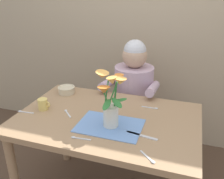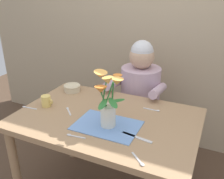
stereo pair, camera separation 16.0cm
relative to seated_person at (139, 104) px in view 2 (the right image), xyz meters
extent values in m
cube|color=tan|center=(-0.03, 0.43, 0.69)|extent=(4.00, 0.10, 2.50)
cube|color=#9E7A56|center=(-0.03, -0.62, 0.16)|extent=(1.20, 0.80, 0.04)
cylinder|color=#9E7A56|center=(-0.57, -0.96, -0.21)|extent=(0.06, 0.06, 0.70)
cylinder|color=#9E7A56|center=(-0.57, -0.28, -0.21)|extent=(0.06, 0.06, 0.70)
cylinder|color=#9E7A56|center=(0.51, -0.28, -0.21)|extent=(0.06, 0.06, 0.70)
cylinder|color=#4C4C56|center=(0.00, 0.00, -0.36)|extent=(0.30, 0.30, 0.40)
cylinder|color=#BC9EB2|center=(0.00, 0.00, 0.09)|extent=(0.34, 0.34, 0.50)
sphere|color=tan|center=(0.00, 0.00, 0.44)|extent=(0.21, 0.21, 0.21)
sphere|color=silver|center=(0.00, 0.00, 0.48)|extent=(0.19, 0.19, 0.19)
cylinder|color=#BC9EB2|center=(-0.19, -0.14, 0.22)|extent=(0.07, 0.33, 0.12)
cylinder|color=#BC9EB2|center=(0.19, -0.14, 0.22)|extent=(0.07, 0.33, 0.12)
cube|color=#6B93D1|center=(0.02, -0.72, 0.18)|extent=(0.40, 0.28, 0.00)
cylinder|color=silver|center=(0.03, -0.72, 0.25)|extent=(0.09, 0.09, 0.14)
cylinder|color=#2D7533|center=(0.06, -0.71, 0.38)|extent=(0.03, 0.02, 0.20)
cone|color=#EFA84C|center=(0.08, -0.71, 0.48)|extent=(0.11, 0.10, 0.05)
sphere|color=#E5D14C|center=(0.08, -0.71, 0.48)|extent=(0.02, 0.02, 0.02)
cylinder|color=#2D7533|center=(0.04, -0.68, 0.37)|extent=(0.04, 0.05, 0.19)
cone|color=orange|center=(0.06, -0.64, 0.47)|extent=(0.07, 0.07, 0.05)
sphere|color=#E5D14C|center=(0.06, -0.64, 0.47)|extent=(0.02, 0.02, 0.02)
cylinder|color=#2D7533|center=(0.00, -0.70, 0.38)|extent=(0.02, 0.08, 0.21)
cone|color=#EFA84C|center=(-0.04, -0.67, 0.49)|extent=(0.11, 0.11, 0.05)
sphere|color=#E5D14C|center=(-0.04, -0.67, 0.50)|extent=(0.02, 0.02, 0.02)
cylinder|color=#2D7533|center=(0.01, -0.73, 0.35)|extent=(0.05, 0.03, 0.14)
cone|color=orange|center=(-0.01, -0.74, 0.42)|extent=(0.09, 0.09, 0.05)
sphere|color=#E5D14C|center=(-0.01, -0.74, 0.43)|extent=(0.02, 0.02, 0.02)
cylinder|color=#2D7533|center=(0.04, -0.75, 0.39)|extent=(0.08, 0.04, 0.22)
cone|color=#EFA84C|center=(0.06, -0.77, 0.50)|extent=(0.07, 0.07, 0.05)
sphere|color=#E5D14C|center=(0.06, -0.77, 0.51)|extent=(0.02, 0.02, 0.02)
ellipsoid|color=#2D7533|center=(0.08, -0.68, 0.35)|extent=(0.09, 0.09, 0.01)
ellipsoid|color=#2D7533|center=(0.03, -0.78, 0.35)|extent=(0.05, 0.09, 0.04)
ellipsoid|color=#2D7533|center=(0.08, -0.75, 0.36)|extent=(0.09, 0.08, 0.04)
cylinder|color=beige|center=(-0.47, -0.35, 0.20)|extent=(0.13, 0.13, 0.05)
torus|color=beige|center=(-0.47, -0.35, 0.23)|extent=(0.14, 0.14, 0.01)
cube|color=silver|center=(0.24, -0.76, 0.18)|extent=(0.19, 0.05, 0.00)
cylinder|color=#E5C666|center=(-0.49, -0.66, 0.22)|extent=(0.07, 0.07, 0.08)
torus|color=#E5C666|center=(-0.45, -0.66, 0.22)|extent=(0.04, 0.01, 0.04)
cube|color=silver|center=(0.21, -0.40, 0.18)|extent=(0.10, 0.01, 0.00)
ellipsoid|color=silver|center=(0.26, -0.40, 0.18)|extent=(0.03, 0.02, 0.01)
cube|color=silver|center=(0.30, -0.94, 0.18)|extent=(0.08, 0.07, 0.00)
ellipsoid|color=silver|center=(0.34, -0.97, 0.18)|extent=(0.03, 0.03, 0.01)
cube|color=silver|center=(-0.08, -0.90, 0.18)|extent=(0.10, 0.02, 0.00)
ellipsoid|color=silver|center=(-0.13, -0.91, 0.18)|extent=(0.03, 0.02, 0.01)
cube|color=silver|center=(-0.29, -0.67, 0.18)|extent=(0.08, 0.08, 0.00)
ellipsoid|color=silver|center=(-0.33, -0.63, 0.18)|extent=(0.03, 0.03, 0.01)
cube|color=silver|center=(-0.57, -0.73, 0.18)|extent=(0.10, 0.02, 0.00)
ellipsoid|color=silver|center=(-0.63, -0.74, 0.18)|extent=(0.03, 0.02, 0.01)
camera|label=1|loc=(0.45, -1.97, 0.99)|focal=39.56mm
camera|label=2|loc=(0.60, -1.91, 0.99)|focal=39.56mm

